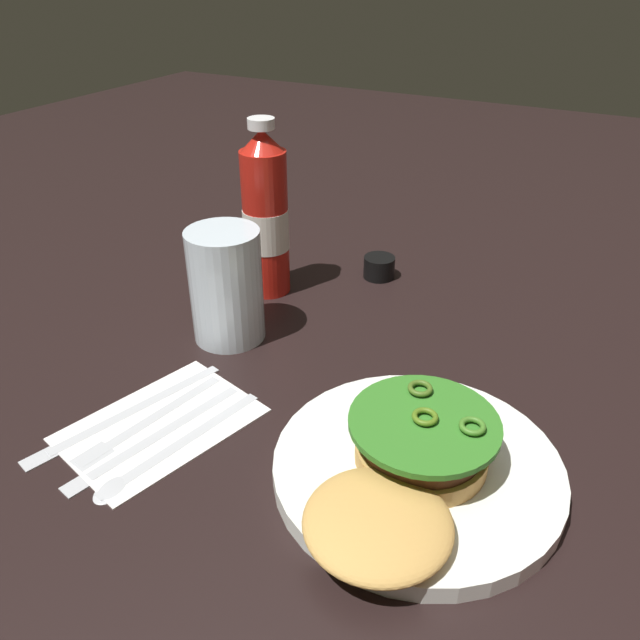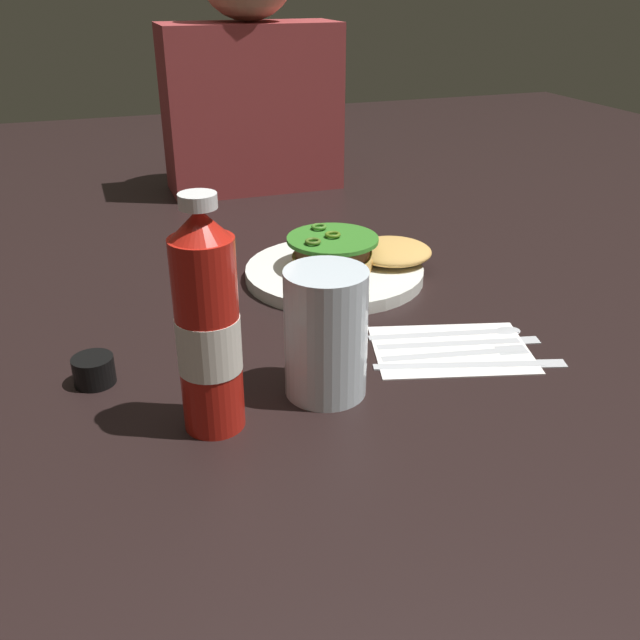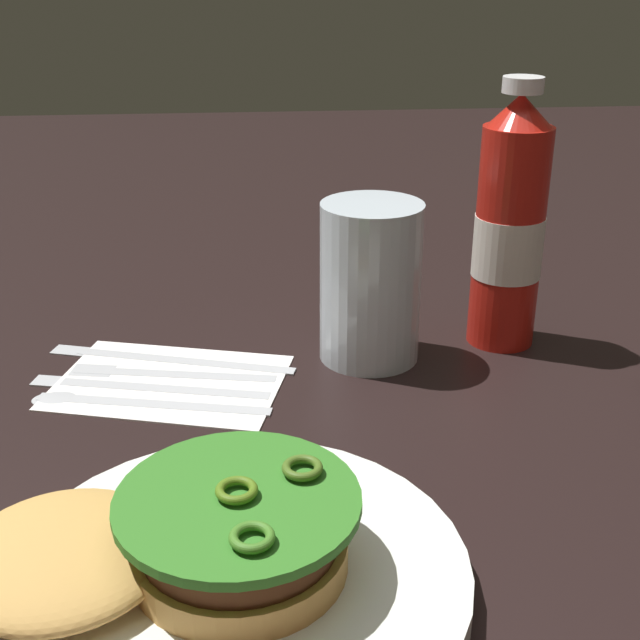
# 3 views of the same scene
# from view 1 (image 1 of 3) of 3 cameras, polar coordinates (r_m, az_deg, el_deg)

# --- Properties ---
(ground_plane) EXTENTS (3.00, 3.00, 0.00)m
(ground_plane) POSITION_cam_1_polar(r_m,az_deg,el_deg) (0.68, 7.99, -7.29)
(ground_plane) COLOR black
(dinner_plate) EXTENTS (0.26, 0.26, 0.02)m
(dinner_plate) POSITION_cam_1_polar(r_m,az_deg,el_deg) (0.59, 8.84, -13.22)
(dinner_plate) COLOR white
(dinner_plate) RESTS_ON ground_plane
(burger_sandwich) EXTENTS (0.22, 0.13, 0.05)m
(burger_sandwich) POSITION_cam_1_polar(r_m,az_deg,el_deg) (0.55, 7.98, -13.26)
(burger_sandwich) COLOR tan
(burger_sandwich) RESTS_ON dinner_plate
(ketchup_bottle) EXTENTS (0.06, 0.06, 0.24)m
(ketchup_bottle) POSITION_cam_1_polar(r_m,az_deg,el_deg) (0.84, -5.00, 9.30)
(ketchup_bottle) COLOR red
(ketchup_bottle) RESTS_ON ground_plane
(water_glass) EXTENTS (0.09, 0.09, 0.14)m
(water_glass) POSITION_cam_1_polar(r_m,az_deg,el_deg) (0.75, -8.57, 3.12)
(water_glass) COLOR silver
(water_glass) RESTS_ON ground_plane
(condiment_cup) EXTENTS (0.05, 0.05, 0.03)m
(condiment_cup) POSITION_cam_1_polar(r_m,az_deg,el_deg) (0.91, 5.42, 4.84)
(condiment_cup) COLOR black
(condiment_cup) RESTS_ON ground_plane
(napkin) EXTENTS (0.21, 0.17, 0.00)m
(napkin) POSITION_cam_1_polar(r_m,az_deg,el_deg) (0.66, -14.35, -9.16)
(napkin) COLOR white
(napkin) RESTS_ON ground_plane
(steak_knife) EXTENTS (0.22, 0.08, 0.00)m
(steak_knife) POSITION_cam_1_polar(r_m,az_deg,el_deg) (0.68, -18.20, -8.38)
(steak_knife) COLOR silver
(steak_knife) RESTS_ON napkin
(fork_utensil) EXTENTS (0.18, 0.05, 0.00)m
(fork_utensil) POSITION_cam_1_polar(r_m,az_deg,el_deg) (0.66, -16.27, -9.16)
(fork_utensil) COLOR silver
(fork_utensil) RESTS_ON napkin
(butter_knife) EXTENTS (0.20, 0.06, 0.00)m
(butter_knife) POSITION_cam_1_polar(r_m,az_deg,el_deg) (0.64, -15.62, -10.53)
(butter_knife) COLOR silver
(butter_knife) RESTS_ON napkin
(spoon_utensil) EXTENTS (0.19, 0.06, 0.00)m
(spoon_utensil) POSITION_cam_1_polar(r_m,az_deg,el_deg) (0.62, -14.59, -11.88)
(spoon_utensil) COLOR silver
(spoon_utensil) RESTS_ON napkin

